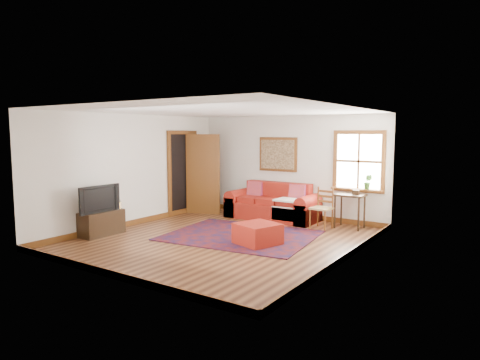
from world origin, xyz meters
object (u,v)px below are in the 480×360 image
Objects in this scene: red_ottoman at (258,234)px; ladder_back_chair at (323,206)px; red_leather_sofa at (273,207)px; media_cabinet at (102,223)px; side_table at (350,200)px.

ladder_back_chair reaches higher than red_ottoman.
media_cabinet is (-2.09, -3.42, -0.04)m from red_leather_sofa.
side_table is 0.83× the size of media_cabinet.
red_leather_sofa is at bearing 131.01° from red_ottoman.
side_table reaches higher than red_ottoman.
red_ottoman is at bearing -103.06° from ladder_back_chair.
red_ottoman is 0.93× the size of side_table.
media_cabinet is (-3.50, -3.10, -0.23)m from ladder_back_chair.
red_leather_sofa is 2.48m from red_ottoman.
media_cabinet is at bearing -139.14° from side_table.
side_table is 0.62m from ladder_back_chair.
red_ottoman is 2.04m from ladder_back_chair.
side_table is at bearing 86.11° from red_ottoman.
red_ottoman is 0.78× the size of ladder_back_chair.
side_table is (0.94, 2.32, 0.43)m from red_ottoman.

